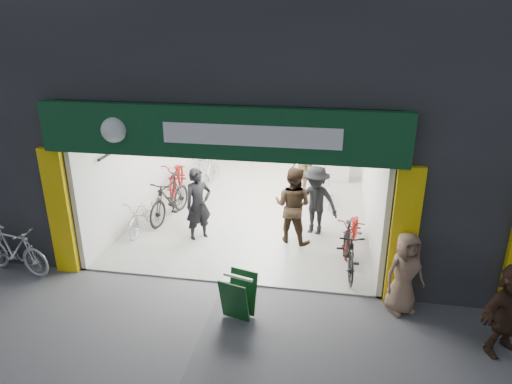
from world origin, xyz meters
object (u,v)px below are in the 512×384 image
(pedestrian_near, at_px, (405,273))
(bike_left_front, at_px, (142,214))
(bike_right_front, at_px, (349,250))
(sandwich_board, at_px, (238,295))
(parked_bike, at_px, (14,250))

(pedestrian_near, bearing_deg, bike_left_front, 131.42)
(bike_left_front, relative_size, bike_right_front, 0.96)
(sandwich_board, bearing_deg, bike_right_front, 59.60)
(bike_left_front, xyz_separation_m, sandwich_board, (3.01, -3.00, 0.02))
(bike_left_front, bearing_deg, pedestrian_near, -24.23)
(parked_bike, distance_m, sandwich_board, 4.79)
(sandwich_board, bearing_deg, parked_bike, -173.25)
(bike_right_front, bearing_deg, sandwich_board, -140.27)
(pedestrian_near, height_order, sandwich_board, pedestrian_near)
(bike_left_front, distance_m, pedestrian_near, 6.25)
(pedestrian_near, bearing_deg, sandwich_board, 166.97)
(bike_left_front, bearing_deg, parked_bike, -129.26)
(bike_right_front, relative_size, sandwich_board, 2.12)
(sandwich_board, bearing_deg, bike_left_front, 150.15)
(bike_right_front, bearing_deg, parked_bike, -174.90)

